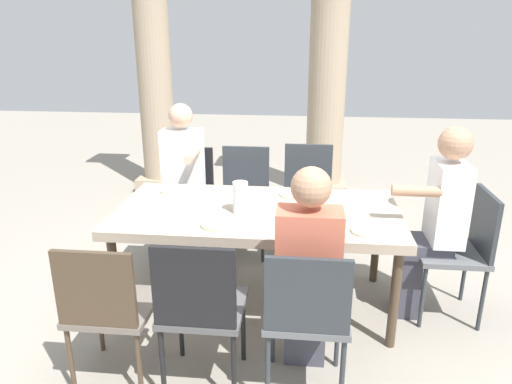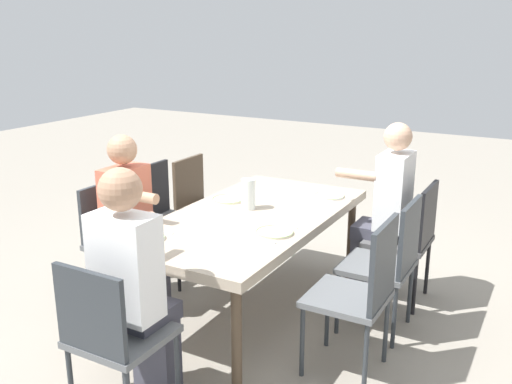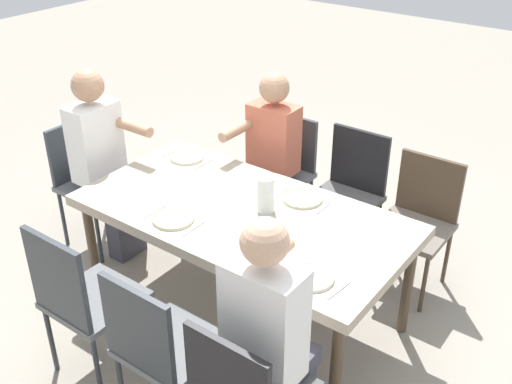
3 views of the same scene
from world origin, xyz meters
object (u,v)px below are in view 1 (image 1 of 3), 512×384
object	(u,v)px
dining_table	(258,217)
diner_guest_third	(308,269)
chair_east_north	(307,193)
chair_head_east	(462,245)
chair_mid_north	(244,193)
plate_3	(369,230)
chair_east_south	(307,311)
water_pitcher	(240,199)
chair_west_south	(107,305)
diner_man_white	(436,218)
diner_woman_green	(182,178)
stone_column_centre	(328,73)
plate_0	(175,190)
chair_west_north	(188,192)
chair_mid_south	(200,305)
stone_column_near	(154,74)
plate_1	(219,224)
plate_2	(295,194)

from	to	relation	value
dining_table	diner_guest_third	xyz separation A→B (m)	(0.35, -0.74, 0.01)
chair_east_north	chair_head_east	bearing A→B (deg)	-41.57
chair_mid_north	plate_3	world-z (taller)	chair_mid_north
chair_east_south	water_pitcher	distance (m)	1.00
chair_west_south	plate_3	size ratio (longest dim) A/B	3.84
diner_guest_third	diner_man_white	bearing A→B (deg)	41.28
diner_woman_green	stone_column_centre	xyz separation A→B (m)	(1.26, 1.83, 0.72)
chair_mid_north	water_pitcher	bearing A→B (deg)	-84.15
chair_mid_north	plate_0	distance (m)	0.79
chair_west_north	chair_mid_north	bearing A→B (deg)	0.32
diner_woman_green	diner_guest_third	size ratio (longest dim) A/B	1.05
chair_mid_south	diner_woman_green	distance (m)	1.73
dining_table	chair_west_south	world-z (taller)	chair_west_south
dining_table	chair_mid_south	size ratio (longest dim) A/B	2.09
chair_mid_south	chair_head_east	world-z (taller)	chair_mid_south
chair_mid_north	diner_woman_green	size ratio (longest dim) A/B	0.69
chair_east_south	stone_column_near	bearing A→B (deg)	117.75
diner_woman_green	chair_head_east	bearing A→B (deg)	-18.98
diner_guest_third	plate_3	xyz separation A→B (m)	(0.37, 0.42, 0.06)
chair_mid_south	chair_east_north	size ratio (longest dim) A/B	0.97
chair_mid_north	diner_guest_third	size ratio (longest dim) A/B	0.72
chair_head_east	diner_woman_green	distance (m)	2.23
chair_head_east	stone_column_near	size ratio (longest dim) A/B	0.32
stone_column_near	stone_column_centre	world-z (taller)	stone_column_centre
chair_head_east	plate_0	world-z (taller)	chair_head_east
plate_1	chair_east_north	bearing A→B (deg)	65.69
dining_table	diner_woman_green	bearing A→B (deg)	134.69
dining_table	plate_1	xyz separation A→B (m)	(-0.21, -0.31, 0.07)
chair_west_north	chair_west_south	xyz separation A→B (m)	(0.00, -1.84, -0.02)
plate_3	chair_mid_north	bearing A→B (deg)	126.77
dining_table	water_pitcher	xyz separation A→B (m)	(-0.11, -0.08, 0.16)
chair_west_north	chair_east_north	bearing A→B (deg)	0.25
chair_east_north	plate_2	world-z (taller)	chair_east_north
chair_east_north	plate_1	bearing A→B (deg)	-114.31
chair_head_east	diner_man_white	size ratio (longest dim) A/B	0.68
chair_mid_north	plate_0	xyz separation A→B (m)	(-0.45, -0.61, 0.22)
chair_east_south	diner_guest_third	xyz separation A→B (m)	(0.00, 0.17, 0.15)
chair_east_south	stone_column_near	distance (m)	4.02
chair_mid_south	plate_1	size ratio (longest dim) A/B	3.86
dining_table	stone_column_centre	distance (m)	2.72
diner_man_white	water_pitcher	world-z (taller)	diner_man_white
water_pitcher	plate_3	bearing A→B (deg)	-16.16
chair_west_north	plate_3	bearing A→B (deg)	-40.77
diner_guest_third	plate_3	distance (m)	0.56
diner_guest_third	plate_1	xyz separation A→B (m)	(-0.56, 0.43, 0.06)
plate_1	chair_west_south	bearing A→B (deg)	-129.86
chair_mid_north	diner_woman_green	world-z (taller)	diner_woman_green
chair_mid_south	plate_3	world-z (taller)	chair_mid_south
diner_man_white	diner_woman_green	bearing A→B (deg)	159.15
chair_head_east	stone_column_near	world-z (taller)	stone_column_near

